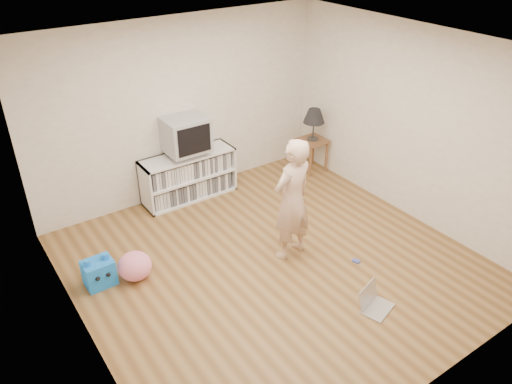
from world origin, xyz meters
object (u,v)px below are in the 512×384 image
object	(u,v)px
crt_tv	(185,134)
side_table	(312,147)
media_unit	(188,176)
person	(292,200)
table_lamp	(314,117)
plush_blue	(99,272)
dvd_deck	(187,152)
laptop	(373,302)
plush_pink	(135,266)

from	to	relation	value
crt_tv	side_table	world-z (taller)	crt_tv
media_unit	person	size ratio (longest dim) A/B	0.89
table_lamp	plush_blue	world-z (taller)	table_lamp
dvd_deck	side_table	xyz separation A→B (m)	(2.07, -0.37, -0.32)
side_table	laptop	size ratio (longest dim) A/B	1.27
media_unit	side_table	world-z (taller)	media_unit
table_lamp	plush_pink	bearing A→B (deg)	-164.86
plush_pink	laptop	bearing A→B (deg)	-45.23
table_lamp	plush_blue	distance (m)	4.03
table_lamp	dvd_deck	bearing A→B (deg)	169.85
dvd_deck	laptop	world-z (taller)	dvd_deck
plush_pink	plush_blue	bearing A→B (deg)	161.87
dvd_deck	plush_pink	xyz separation A→B (m)	(-1.42, -1.31, -0.57)
media_unit	dvd_deck	xyz separation A→B (m)	(0.00, -0.02, 0.39)
dvd_deck	crt_tv	bearing A→B (deg)	-90.00
plush_blue	plush_pink	bearing A→B (deg)	-19.31
side_table	table_lamp	distance (m)	0.53
crt_tv	plush_pink	bearing A→B (deg)	-137.30
table_lamp	plush_blue	xyz separation A→B (m)	(-3.87, -0.82, -0.78)
crt_tv	table_lamp	bearing A→B (deg)	-10.06
crt_tv	plush_blue	size ratio (longest dim) A/B	1.54
media_unit	dvd_deck	world-z (taller)	dvd_deck
side_table	plush_pink	bearing A→B (deg)	-164.86
laptop	plush_blue	size ratio (longest dim) A/B	1.12
dvd_deck	person	bearing A→B (deg)	-79.65
plush_pink	crt_tv	bearing A→B (deg)	42.70
dvd_deck	plush_blue	size ratio (longest dim) A/B	1.16
table_lamp	media_unit	bearing A→B (deg)	169.43
dvd_deck	plush_blue	distance (m)	2.23
side_table	table_lamp	xyz separation A→B (m)	(0.00, 0.00, 0.53)
media_unit	table_lamp	xyz separation A→B (m)	(2.07, -0.39, 0.59)
table_lamp	plush_pink	distance (m)	3.69
crt_tv	plush_blue	xyz separation A→B (m)	(-1.80, -1.18, -0.85)
crt_tv	side_table	distance (m)	2.18
media_unit	side_table	distance (m)	2.10
crt_tv	plush_pink	world-z (taller)	crt_tv
plush_blue	laptop	bearing A→B (deg)	-43.01
media_unit	laptop	bearing A→B (deg)	-81.17
side_table	laptop	xyz separation A→B (m)	(-1.56, -2.89, -0.35)
plush_blue	plush_pink	world-z (taller)	plush_blue
side_table	person	distance (m)	2.37
media_unit	person	world-z (taller)	person
plush_blue	plush_pink	distance (m)	0.40
table_lamp	plush_pink	size ratio (longest dim) A/B	1.30
media_unit	side_table	bearing A→B (deg)	-10.57
media_unit	plush_blue	bearing A→B (deg)	-146.30
table_lamp	plush_blue	size ratio (longest dim) A/B	1.32
crt_tv	laptop	xyz separation A→B (m)	(0.51, -3.25, -0.95)
plush_blue	plush_pink	xyz separation A→B (m)	(0.38, -0.13, 0.00)
dvd_deck	crt_tv	world-z (taller)	crt_tv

